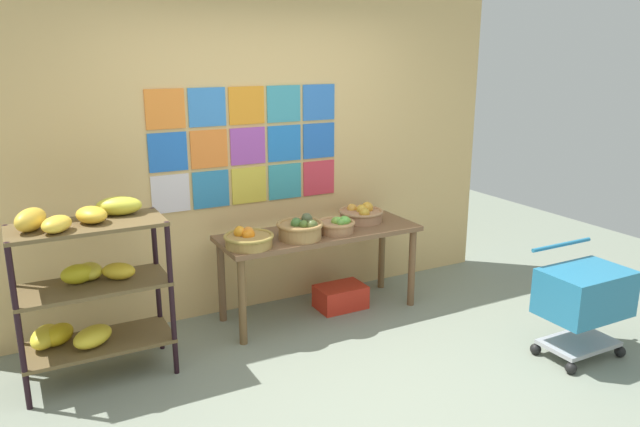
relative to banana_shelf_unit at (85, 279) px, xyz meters
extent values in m
plane|color=gray|center=(1.47, -1.07, -0.70)|extent=(9.36, 9.36, 0.00)
cube|color=#E0B672|center=(1.47, 0.63, 0.61)|extent=(4.61, 0.06, 2.62)
cube|color=orange|center=(0.74, 0.60, 1.02)|extent=(0.30, 0.01, 0.30)
cube|color=#3983D6|center=(1.07, 0.60, 1.02)|extent=(0.30, 0.01, 0.30)
cube|color=orange|center=(1.39, 0.60, 1.02)|extent=(0.30, 0.01, 0.30)
cube|color=teal|center=(1.72, 0.60, 1.02)|extent=(0.30, 0.01, 0.30)
cube|color=blue|center=(2.04, 0.60, 1.02)|extent=(0.30, 0.01, 0.30)
cube|color=blue|center=(0.74, 0.60, 0.69)|extent=(0.30, 0.01, 0.30)
cube|color=orange|center=(1.07, 0.60, 0.69)|extent=(0.30, 0.01, 0.30)
cube|color=#A54AB2|center=(1.39, 0.60, 0.69)|extent=(0.30, 0.01, 0.30)
cube|color=blue|center=(1.72, 0.60, 0.69)|extent=(0.30, 0.01, 0.30)
cube|color=blue|center=(2.04, 0.60, 0.69)|extent=(0.30, 0.01, 0.30)
cube|color=silver|center=(0.74, 0.60, 0.37)|extent=(0.30, 0.01, 0.30)
cube|color=teal|center=(1.07, 0.60, 0.37)|extent=(0.30, 0.01, 0.30)
cube|color=yellow|center=(1.39, 0.60, 0.37)|extent=(0.30, 0.01, 0.30)
cube|color=teal|center=(1.72, 0.60, 0.37)|extent=(0.30, 0.01, 0.30)
cube|color=#DB3647|center=(2.04, 0.60, 0.37)|extent=(0.30, 0.01, 0.30)
cylinder|color=black|center=(-0.42, -0.22, -0.16)|extent=(0.04, 0.04, 1.08)
cylinder|color=black|center=(0.50, -0.22, -0.16)|extent=(0.04, 0.04, 1.08)
cylinder|color=black|center=(-0.42, 0.18, -0.16)|extent=(0.04, 0.04, 1.08)
cylinder|color=black|center=(0.50, 0.18, -0.16)|extent=(0.04, 0.04, 1.08)
cube|color=brown|center=(0.04, -0.02, -0.46)|extent=(0.96, 0.44, 0.02)
ellipsoid|color=yellow|center=(0.00, -0.07, -0.38)|extent=(0.33, 0.31, 0.13)
ellipsoid|color=yellow|center=(-0.27, 0.07, -0.38)|extent=(0.27, 0.32, 0.13)
ellipsoid|color=yellow|center=(-0.19, 0.07, -0.38)|extent=(0.27, 0.26, 0.14)
cube|color=brown|center=(0.04, -0.02, -0.05)|extent=(0.96, 0.44, 0.02)
ellipsoid|color=yellow|center=(-0.04, 0.04, 0.03)|extent=(0.22, 0.15, 0.13)
ellipsoid|color=yellow|center=(0.04, 0.09, 0.02)|extent=(0.18, 0.22, 0.11)
ellipsoid|color=yellow|center=(0.21, -0.01, 0.02)|extent=(0.26, 0.23, 0.11)
cube|color=brown|center=(0.04, -0.02, 0.37)|extent=(0.96, 0.44, 0.02)
ellipsoid|color=yellow|center=(-0.14, -0.14, 0.43)|extent=(0.25, 0.27, 0.10)
ellipsoid|color=yellow|center=(0.08, -0.02, 0.43)|extent=(0.25, 0.28, 0.11)
ellipsoid|color=yellow|center=(0.27, 0.10, 0.44)|extent=(0.34, 0.25, 0.12)
ellipsoid|color=yellow|center=(-0.27, -0.03, 0.45)|extent=(0.26, 0.30, 0.14)
cube|color=brown|center=(1.84, 0.20, 0.00)|extent=(1.67, 0.58, 0.04)
cylinder|color=brown|center=(1.07, -0.03, -0.36)|extent=(0.06, 0.06, 0.68)
cylinder|color=brown|center=(2.61, -0.03, -0.36)|extent=(0.06, 0.06, 0.68)
cylinder|color=brown|center=(1.07, 0.43, -0.36)|extent=(0.06, 0.06, 0.68)
cylinder|color=brown|center=(2.61, 0.43, -0.36)|extent=(0.06, 0.06, 0.68)
cylinder|color=#AD7B52|center=(1.94, 0.10, 0.06)|extent=(0.28, 0.28, 0.08)
torus|color=#B17F50|center=(1.94, 0.10, 0.10)|extent=(0.31, 0.31, 0.03)
sphere|color=#70BC40|center=(2.02, 0.08, 0.11)|extent=(0.07, 0.07, 0.07)
sphere|color=#7AAC3F|center=(1.94, 0.10, 0.11)|extent=(0.08, 0.08, 0.08)
sphere|color=#68AB42|center=(1.95, 0.05, 0.11)|extent=(0.07, 0.07, 0.07)
sphere|color=#70BB45|center=(1.95, 0.09, 0.12)|extent=(0.07, 0.07, 0.07)
sphere|color=#6ABE48|center=(1.99, 0.06, 0.12)|extent=(0.09, 0.09, 0.09)
cylinder|color=#AC7B57|center=(2.29, 0.29, 0.06)|extent=(0.36, 0.36, 0.09)
torus|color=#AC7E54|center=(2.29, 0.29, 0.11)|extent=(0.39, 0.39, 0.03)
sphere|color=gold|center=(2.29, 0.29, 0.12)|extent=(0.09, 0.09, 0.09)
sphere|color=gold|center=(2.27, 0.20, 0.11)|extent=(0.09, 0.09, 0.09)
sphere|color=gold|center=(2.26, 0.39, 0.11)|extent=(0.09, 0.09, 0.09)
sphere|color=gold|center=(2.36, 0.30, 0.13)|extent=(0.10, 0.10, 0.10)
cylinder|color=#A17745|center=(1.61, 0.09, 0.08)|extent=(0.34, 0.34, 0.12)
torus|color=#A57944|center=(1.61, 0.09, 0.14)|extent=(0.37, 0.37, 0.03)
sphere|color=#406C2F|center=(1.57, 0.07, 0.15)|extent=(0.09, 0.09, 0.09)
sphere|color=#4B592A|center=(1.66, -0.01, 0.14)|extent=(0.09, 0.09, 0.09)
sphere|color=#405C37|center=(1.59, 0.11, 0.14)|extent=(0.09, 0.09, 0.09)
sphere|color=#50702D|center=(1.60, 0.02, 0.15)|extent=(0.07, 0.07, 0.07)
sphere|color=#515B3A|center=(1.69, 0.13, 0.16)|extent=(0.09, 0.09, 0.09)
cylinder|color=#A27D40|center=(1.18, 0.08, 0.06)|extent=(0.35, 0.35, 0.08)
torus|color=olive|center=(1.18, 0.08, 0.10)|extent=(0.38, 0.38, 0.03)
sphere|color=orange|center=(1.18, 0.09, 0.11)|extent=(0.09, 0.09, 0.09)
sphere|color=orange|center=(1.20, 0.12, 0.12)|extent=(0.07, 0.07, 0.07)
sphere|color=orange|center=(1.13, 0.14, 0.13)|extent=(0.09, 0.09, 0.09)
sphere|color=orange|center=(1.18, 0.11, 0.12)|extent=(0.10, 0.10, 0.10)
sphere|color=orange|center=(1.16, 0.08, 0.11)|extent=(0.07, 0.07, 0.07)
cube|color=red|center=(2.04, 0.20, -0.60)|extent=(0.41, 0.28, 0.20)
sphere|color=black|center=(2.89, -1.50, -0.66)|extent=(0.08, 0.08, 0.08)
sphere|color=black|center=(3.40, -1.50, -0.66)|extent=(0.08, 0.08, 0.08)
sphere|color=black|center=(2.89, -1.18, -0.66)|extent=(0.08, 0.08, 0.08)
sphere|color=black|center=(3.40, -1.18, -0.66)|extent=(0.08, 0.08, 0.08)
cube|color=#A5A8AD|center=(3.14, -1.34, -0.60)|extent=(0.53, 0.33, 0.03)
cube|color=teal|center=(3.14, -1.34, -0.21)|extent=(0.61, 0.41, 0.33)
cylinder|color=teal|center=(3.14, -1.10, 0.08)|extent=(0.58, 0.03, 0.03)
camera|label=1|loc=(-0.38, -3.99, 1.44)|focal=34.06mm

